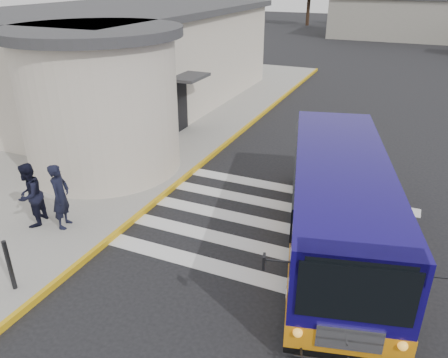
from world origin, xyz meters
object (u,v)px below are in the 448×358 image
at_px(pedestrian_a, 61,196).
at_px(transit_bus, 338,208).
at_px(pedestrian_b, 30,195).
at_px(bollard, 9,265).

bearing_deg(pedestrian_a, transit_bus, -89.99).
distance_m(transit_bus, pedestrian_b, 8.15).
height_order(pedestrian_b, bollard, pedestrian_b).
bearing_deg(pedestrian_b, transit_bus, 90.62).
bearing_deg(transit_bus, pedestrian_b, -176.61).
distance_m(pedestrian_a, bollard, 2.67).
xyz_separation_m(pedestrian_a, pedestrian_b, (-0.84, -0.26, -0.02)).
bearing_deg(pedestrian_a, pedestrian_b, 90.10).
bearing_deg(bollard, pedestrian_a, 108.20).
height_order(transit_bus, bollard, transit_bus).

